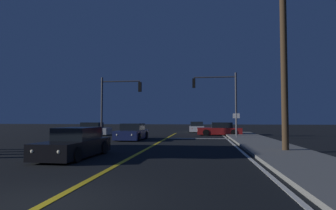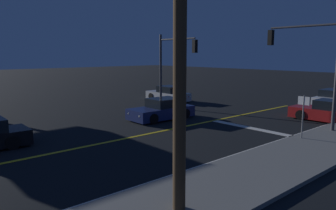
% 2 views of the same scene
% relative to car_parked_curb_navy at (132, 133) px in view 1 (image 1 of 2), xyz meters
% --- Properties ---
extents(ground_plane, '(160.00, 160.00, 0.00)m').
position_rel_car_parked_curb_navy_xyz_m(ground_plane, '(2.61, -17.82, -0.58)').
color(ground_plane, black).
extents(sidewalk_right, '(3.20, 38.55, 0.15)m').
position_rel_car_parked_curb_navy_xyz_m(sidewalk_right, '(9.71, -7.11, -0.51)').
color(sidewalk_right, slate).
rests_on(sidewalk_right, ground).
extents(lane_line_center, '(0.20, 36.41, 0.01)m').
position_rel_car_parked_curb_navy_xyz_m(lane_line_center, '(2.61, -7.11, -0.58)').
color(lane_line_center, gold).
rests_on(lane_line_center, ground).
extents(lane_line_edge_right, '(0.16, 36.41, 0.01)m').
position_rel_car_parked_curb_navy_xyz_m(lane_line_edge_right, '(7.86, -7.11, -0.58)').
color(lane_line_edge_right, silver).
rests_on(lane_line_edge_right, ground).
extents(stop_bar, '(5.51, 0.50, 0.01)m').
position_rel_car_parked_curb_navy_xyz_m(stop_bar, '(5.36, 2.10, -0.58)').
color(stop_bar, silver).
rests_on(stop_bar, ground).
extents(car_parked_curb_navy, '(2.04, 4.35, 1.34)m').
position_rel_car_parked_curb_navy_xyz_m(car_parked_curb_navy, '(0.00, 0.00, 0.00)').
color(car_parked_curb_navy, navy).
rests_on(car_parked_curb_navy, ground).
extents(car_side_waiting_silver, '(4.29, 1.94, 1.34)m').
position_rel_car_parked_curb_navy_xyz_m(car_side_waiting_silver, '(-5.93, 5.73, -0.00)').
color(car_side_waiting_silver, '#B2B5BA').
rests_on(car_side_waiting_silver, ground).
extents(car_distant_tail_black, '(1.93, 4.71, 1.34)m').
position_rel_car_parked_curb_navy_xyz_m(car_distant_tail_black, '(0.05, -10.73, -0.00)').
color(car_distant_tail_black, black).
rests_on(car_distant_tail_black, ground).
extents(car_following_oncoming_white, '(1.93, 4.49, 1.34)m').
position_rel_car_parked_curb_navy_xyz_m(car_following_oncoming_white, '(5.02, 14.10, -0.00)').
color(car_following_oncoming_white, silver).
rests_on(car_following_oncoming_white, ground).
extents(car_lead_oncoming_red, '(4.61, 2.08, 1.34)m').
position_rel_car_parked_curb_navy_xyz_m(car_lead_oncoming_red, '(7.53, 7.41, 0.00)').
color(car_lead_oncoming_red, maroon).
rests_on(car_lead_oncoming_red, ground).
extents(traffic_signal_near_right, '(4.18, 0.28, 6.10)m').
position_rel_car_parked_curb_navy_xyz_m(traffic_signal_near_right, '(7.46, 4.40, 3.49)').
color(traffic_signal_near_right, '#38383D').
rests_on(traffic_signal_near_right, ground).
extents(traffic_signal_far_left, '(3.91, 0.28, 5.65)m').
position_rel_car_parked_curb_navy_xyz_m(traffic_signal_far_left, '(-2.30, 3.00, 3.19)').
color(traffic_signal_far_left, '#38383D').
rests_on(traffic_signal_far_left, ground).
extents(utility_pole_right, '(1.45, 0.34, 9.92)m').
position_rel_car_parked_curb_navy_xyz_m(utility_pole_right, '(10.01, -7.84, 4.51)').
color(utility_pole_right, '#42301E').
rests_on(utility_pole_right, ground).
extents(street_sign_corner, '(0.56, 0.06, 2.23)m').
position_rel_car_parked_curb_navy_xyz_m(street_sign_corner, '(8.61, 1.60, 0.93)').
color(street_sign_corner, slate).
rests_on(street_sign_corner, ground).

